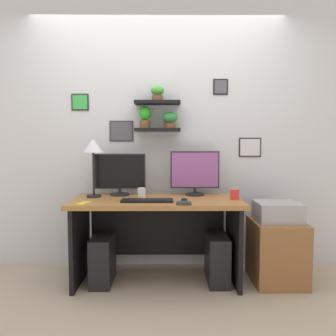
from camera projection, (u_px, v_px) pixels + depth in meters
name	position (u px, v px, depth m)	size (l,w,h in m)	color
ground_plane	(157.00, 280.00, 3.07)	(8.00, 8.00, 0.00)	tan
back_wall_assembly	(158.00, 132.00, 3.40)	(4.40, 0.24, 2.70)	silver
desk	(157.00, 221.00, 3.08)	(1.50, 0.68, 0.75)	#9E6B38
monitor_left	(120.00, 174.00, 3.21)	(0.49, 0.18, 0.40)	black
monitor_right	(195.00, 172.00, 3.21)	(0.46, 0.18, 0.42)	black
keyboard	(147.00, 201.00, 2.87)	(0.44, 0.14, 0.02)	black
computer_mouse	(184.00, 200.00, 2.87)	(0.06, 0.09, 0.03)	black
desk_lamp	(93.00, 150.00, 3.08)	(0.18, 0.18, 0.54)	black
cell_phone	(83.00, 203.00, 2.76)	(0.07, 0.14, 0.01)	yellow
coffee_mug	(235.00, 194.00, 2.99)	(0.08, 0.08, 0.09)	red
pen_cup	(142.00, 194.00, 3.00)	(0.07, 0.07, 0.10)	white
scissors_tray	(184.00, 203.00, 2.73)	(0.12, 0.08, 0.02)	#2D2D33
drawer_cabinet	(277.00, 251.00, 3.03)	(0.44, 0.50, 0.55)	brown
printer	(278.00, 212.00, 3.00)	(0.38, 0.34, 0.17)	#9E9EA3
computer_tower_left	(103.00, 259.00, 3.01)	(0.18, 0.40, 0.42)	black
computer_tower_right	(217.00, 259.00, 3.02)	(0.18, 0.40, 0.43)	black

